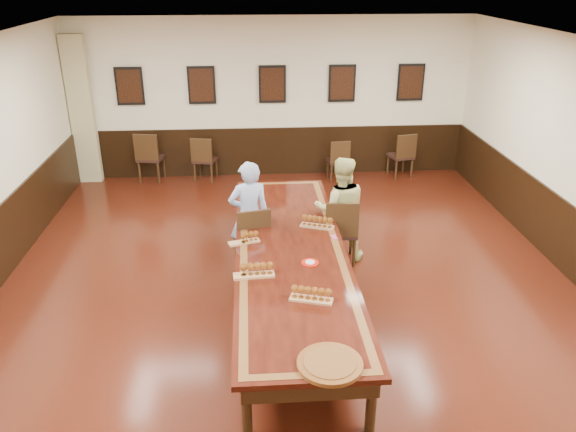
{
  "coord_description": "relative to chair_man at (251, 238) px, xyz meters",
  "views": [
    {
      "loc": [
        -0.48,
        -6.31,
        4.04
      ],
      "look_at": [
        0.0,
        0.5,
        1.0
      ],
      "focal_mm": 35.0,
      "sensor_mm": 36.0,
      "label": 1
    }
  ],
  "objects": [
    {
      "name": "wall_back",
      "position": [
        0.5,
        4.12,
        1.1
      ],
      "size": [
        8.0,
        0.02,
        3.2
      ],
      "primitive_type": "cube",
      "color": "#EFECC8",
      "rests_on": "floor"
    },
    {
      "name": "spare_chair_d",
      "position": [
        3.14,
        3.76,
        -0.03
      ],
      "size": [
        0.55,
        0.57,
        0.95
      ],
      "primitive_type": null,
      "rotation": [
        0.0,
        0.0,
        3.38
      ],
      "color": "black",
      "rests_on": "floor"
    },
    {
      "name": "person_woman",
      "position": [
        1.31,
        0.28,
        0.29
      ],
      "size": [
        0.82,
        0.66,
        1.58
      ],
      "primitive_type": "imported",
      "rotation": [
        0.0,
        0.0,
        3.08
      ],
      "color": "#DBDE8B",
      "rests_on": "floor"
    },
    {
      "name": "carved_platter",
      "position": [
        0.68,
        -3.17,
        0.27
      ],
      "size": [
        0.61,
        0.61,
        0.05
      ],
      "color": "#5D3112",
      "rests_on": "conference_table"
    },
    {
      "name": "conference_table",
      "position": [
        0.5,
        -0.89,
        0.11
      ],
      "size": [
        1.4,
        5.0,
        0.76
      ],
      "color": "black",
      "rests_on": "floor"
    },
    {
      "name": "spare_chair_a",
      "position": [
        -2.01,
        3.88,
        0.01
      ],
      "size": [
        0.56,
        0.59,
        1.03
      ],
      "primitive_type": null,
      "rotation": [
        0.0,
        0.0,
        2.98
      ],
      "color": "black",
      "rests_on": "floor"
    },
    {
      "name": "curtain",
      "position": [
        -3.25,
        3.93,
        0.95
      ],
      "size": [
        0.45,
        0.18,
        2.9
      ],
      "primitive_type": "cube",
      "color": "tan",
      "rests_on": "floor"
    },
    {
      "name": "red_plate_grp",
      "position": [
        0.7,
        -1.27,
        0.26
      ],
      "size": [
        0.21,
        0.21,
        0.03
      ],
      "color": "red",
      "rests_on": "conference_table"
    },
    {
      "name": "spare_chair_b",
      "position": [
        -0.91,
        3.82,
        -0.04
      ],
      "size": [
        0.53,
        0.56,
        0.93
      ],
      "primitive_type": null,
      "rotation": [
        0.0,
        0.0,
        2.91
      ],
      "color": "black",
      "rests_on": "floor"
    },
    {
      "name": "flight_c",
      "position": [
        0.03,
        -1.53,
        0.33
      ],
      "size": [
        0.49,
        0.18,
        0.18
      ],
      "color": "#AD7748",
      "rests_on": "conference_table"
    },
    {
      "name": "chair_man",
      "position": [
        0.0,
        0.0,
        0.0
      ],
      "size": [
        0.57,
        0.6,
        1.01
      ],
      "primitive_type": null,
      "rotation": [
        0.0,
        0.0,
        3.35
      ],
      "color": "black",
      "rests_on": "floor"
    },
    {
      "name": "ceiling",
      "position": [
        0.5,
        -0.89,
        2.71
      ],
      "size": [
        8.0,
        10.0,
        0.02
      ],
      "primitive_type": "cube",
      "color": "white",
      "rests_on": "floor"
    },
    {
      "name": "spare_chair_c",
      "position": [
        1.8,
        3.63,
        -0.07
      ],
      "size": [
        0.45,
        0.48,
        0.87
      ],
      "primitive_type": null,
      "rotation": [
        0.0,
        0.0,
        3.24
      ],
      "color": "black",
      "rests_on": "floor"
    },
    {
      "name": "wainscoting",
      "position": [
        0.5,
        -0.89,
        -0.0
      ],
      "size": [
        8.0,
        10.0,
        1.0
      ],
      "color": "black",
      "rests_on": "floor"
    },
    {
      "name": "flight_d",
      "position": [
        0.63,
        -2.09,
        0.33
      ],
      "size": [
        0.49,
        0.27,
        0.17
      ],
      "color": "#AD7748",
      "rests_on": "conference_table"
    },
    {
      "name": "flight_b",
      "position": [
        0.91,
        -0.25,
        0.33
      ],
      "size": [
        0.48,
        0.3,
        0.17
      ],
      "color": "#AD7748",
      "rests_on": "conference_table"
    },
    {
      "name": "person_man",
      "position": [
        -0.02,
        0.1,
        0.3
      ],
      "size": [
        0.65,
        0.5,
        1.61
      ],
      "primitive_type": "imported",
      "rotation": [
        0.0,
        0.0,
        3.35
      ],
      "color": "#5481D2",
      "rests_on": "floor"
    },
    {
      "name": "flight_a",
      "position": [
        -0.06,
        -0.66,
        0.32
      ],
      "size": [
        0.43,
        0.23,
        0.15
      ],
      "color": "#AD7748",
      "rests_on": "conference_table"
    },
    {
      "name": "posters",
      "position": [
        0.5,
        4.05,
        1.4
      ],
      "size": [
        6.14,
        0.04,
        0.74
      ],
      "color": "black",
      "rests_on": "wall_back"
    },
    {
      "name": "chair_woman",
      "position": [
        1.31,
        0.18,
        0.0
      ],
      "size": [
        0.5,
        0.54,
        1.01
      ],
      "primitive_type": null,
      "rotation": [
        0.0,
        0.0,
        3.08
      ],
      "color": "black",
      "rests_on": "floor"
    },
    {
      "name": "floor",
      "position": [
        0.5,
        -0.89,
        -0.51
      ],
      "size": [
        8.0,
        10.0,
        0.02
      ],
      "primitive_type": "cube",
      "color": "black",
      "rests_on": "ground"
    },
    {
      "name": "pink_phone",
      "position": [
        1.1,
        -0.58,
        0.25
      ],
      "size": [
        0.09,
        0.15,
        0.01
      ],
      "primitive_type": "cube",
      "rotation": [
        0.0,
        0.0,
        0.19
      ],
      "color": "#CA4380",
      "rests_on": "conference_table"
    }
  ]
}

